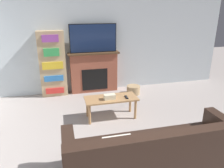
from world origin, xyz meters
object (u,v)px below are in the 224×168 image
Objects in this scene: couch at (155,157)px; coffee_table at (111,101)px; fireplace at (94,72)px; bookshelf at (53,64)px; storage_basket at (133,90)px; tv at (93,38)px.

coffee_table is at bearing 96.17° from couch.
fireplace is 1.07m from bookshelf.
couch is 3.54m from bookshelf.
storage_basket is at bearing 51.96° from coffee_table.
couch is 1.47× the size of bookshelf.
storage_basket is at bearing -12.30° from bookshelf.
tv reaches higher than fireplace.
bookshelf is (-1.03, -0.00, -0.60)m from tv.
fireplace is 1.11× the size of tv.
tv is 0.50× the size of couch.
fireplace is at bearing 93.04° from coffee_table.
fireplace is at bearing 154.42° from storage_basket.
coffee_table is 1.43m from storage_basket.
tv reaches higher than storage_basket.
couch is 1.73m from coffee_table.
coffee_table is 1.95m from bookshelf.
fireplace is at bearing 90.00° from tv.
bookshelf is (-1.30, 3.26, 0.53)m from couch.
fireplace is 0.55× the size of couch.
coffee_table is at bearing -86.96° from fireplace.
bookshelf reaches higher than storage_basket.
couch is at bearing -68.27° from bookshelf.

